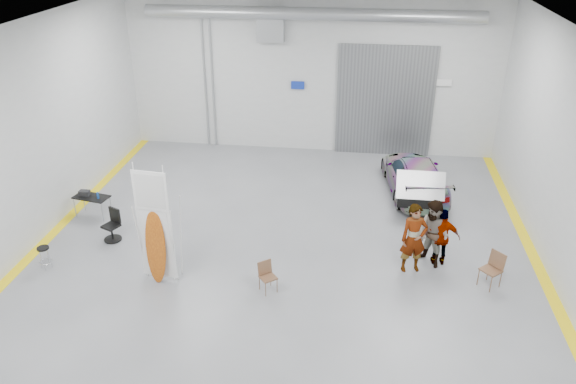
# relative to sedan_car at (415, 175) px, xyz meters

# --- Properties ---
(ground) EXTENTS (16.00, 16.00, 0.00)m
(ground) POSITION_rel_sedan_car_xyz_m (-3.83, -4.64, -0.61)
(ground) COLOR slate
(ground) RESTS_ON ground
(room_shell) EXTENTS (14.02, 16.18, 6.01)m
(room_shell) POSITION_rel_sedan_car_xyz_m (-3.59, -2.42, 3.46)
(room_shell) COLOR #BABDBF
(room_shell) RESTS_ON ground
(sedan_car) EXTENTS (2.29, 4.43, 1.23)m
(sedan_car) POSITION_rel_sedan_car_xyz_m (0.00, 0.00, 0.00)
(sedan_car) COLOR silver
(sedan_car) RESTS_ON ground
(person_a) EXTENTS (0.79, 0.62, 1.92)m
(person_a) POSITION_rel_sedan_car_xyz_m (-0.37, -4.68, 0.34)
(person_a) COLOR brown
(person_a) RESTS_ON ground
(person_b) EXTENTS (1.15, 1.14, 1.88)m
(person_b) POSITION_rel_sedan_car_xyz_m (0.15, -4.36, 0.33)
(person_b) COLOR teal
(person_b) RESTS_ON ground
(person_c) EXTENTS (0.95, 0.40, 1.63)m
(person_c) POSITION_rel_sedan_car_xyz_m (0.39, -4.27, 0.20)
(person_c) COLOR #915F30
(person_c) RESTS_ON ground
(surfboard_display) EXTENTS (0.92, 0.31, 3.25)m
(surfboard_display) POSITION_rel_sedan_car_xyz_m (-6.74, -6.01, 0.70)
(surfboard_display) COLOR white
(surfboard_display) RESTS_ON ground
(folding_chair_near) EXTENTS (0.52, 0.57, 0.79)m
(folding_chair_near) POSITION_rel_sedan_car_xyz_m (-3.94, -6.09, -0.37)
(folding_chair_near) COLOR brown
(folding_chair_near) RESTS_ON ground
(folding_chair_far) EXTENTS (0.61, 0.70, 0.93)m
(folding_chair_far) POSITION_rel_sedan_car_xyz_m (1.53, -5.15, -0.32)
(folding_chair_far) COLOR brown
(folding_chair_far) RESTS_ON ground
(shop_stool) EXTENTS (0.32, 0.32, 0.64)m
(shop_stool) POSITION_rel_sedan_car_xyz_m (-9.94, -5.88, -0.30)
(shop_stool) COLOR black
(shop_stool) RESTS_ON ground
(work_table) EXTENTS (1.16, 0.73, 0.88)m
(work_table) POSITION_rel_sedan_car_xyz_m (-9.99, -3.01, 0.06)
(work_table) COLOR gray
(work_table) RESTS_ON ground
(office_chair) EXTENTS (0.55, 0.58, 0.94)m
(office_chair) POSITION_rel_sedan_car_xyz_m (-8.77, -4.24, -0.20)
(office_chair) COLOR black
(office_chair) RESTS_ON ground
(trunk_lid) EXTENTS (1.43, 0.87, 0.04)m
(trunk_lid) POSITION_rel_sedan_car_xyz_m (0.00, -1.87, 0.63)
(trunk_lid) COLOR silver
(trunk_lid) RESTS_ON sedan_car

